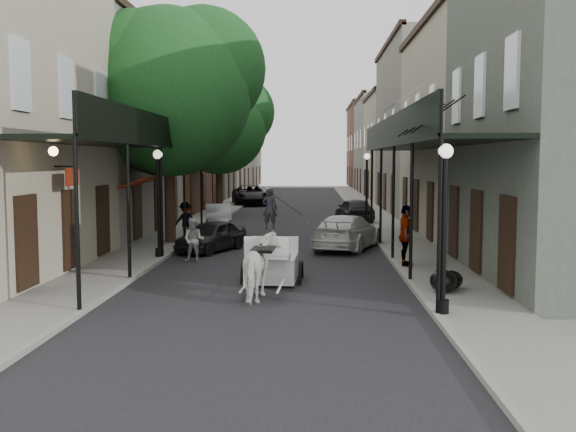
# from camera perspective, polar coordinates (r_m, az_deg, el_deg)

# --- Properties ---
(ground) EXTENTS (140.00, 140.00, 0.00)m
(ground) POSITION_cam_1_polar(r_m,az_deg,el_deg) (16.40, -2.19, -7.26)
(ground) COLOR gray
(ground) RESTS_ON ground
(road) EXTENTS (8.00, 90.00, 0.01)m
(road) POSITION_cam_1_polar(r_m,az_deg,el_deg) (36.17, 0.22, -0.51)
(road) COLOR black
(road) RESTS_ON ground
(sidewalk_left) EXTENTS (2.20, 90.00, 0.12)m
(sidewalk_left) POSITION_cam_1_polar(r_m,az_deg,el_deg) (36.67, -7.62, -0.40)
(sidewalk_left) COLOR gray
(sidewalk_left) RESTS_ON ground
(sidewalk_right) EXTENTS (2.20, 90.00, 0.12)m
(sidewalk_right) POSITION_cam_1_polar(r_m,az_deg,el_deg) (36.34, 8.12, -0.45)
(sidewalk_right) COLOR gray
(sidewalk_right) RESTS_ON ground
(building_row_left) EXTENTS (5.00, 80.00, 10.50)m
(building_row_left) POSITION_cam_1_polar(r_m,az_deg,el_deg) (47.05, -9.96, 7.08)
(building_row_left) COLOR #A99F87
(building_row_left) RESTS_ON ground
(building_row_right) EXTENTS (5.00, 80.00, 10.50)m
(building_row_right) POSITION_cam_1_polar(r_m,az_deg,el_deg) (46.60, 11.36, 7.08)
(building_row_right) COLOR gray
(building_row_right) RESTS_ON ground
(gallery_left) EXTENTS (2.20, 18.05, 4.88)m
(gallery_left) POSITION_cam_1_polar(r_m,az_deg,el_deg) (23.74, -12.59, 6.26)
(gallery_left) COLOR black
(gallery_left) RESTS_ON sidewalk_left
(gallery_right) EXTENTS (2.20, 18.05, 4.88)m
(gallery_right) POSITION_cam_1_polar(r_m,az_deg,el_deg) (23.24, 11.06, 6.32)
(gallery_right) COLOR black
(gallery_right) RESTS_ON sidewalk_right
(tree_near) EXTENTS (7.31, 6.80, 9.63)m
(tree_near) POSITION_cam_1_polar(r_m,az_deg,el_deg) (26.88, -9.68, 11.36)
(tree_near) COLOR #382619
(tree_near) RESTS_ON sidewalk_left
(tree_far) EXTENTS (6.45, 6.00, 8.61)m
(tree_far) POSITION_cam_1_polar(r_m,az_deg,el_deg) (40.59, -5.64, 8.30)
(tree_far) COLOR #382619
(tree_far) RESTS_ON sidewalk_left
(lamppost_right_near) EXTENTS (0.32, 0.32, 3.71)m
(lamppost_right_near) POSITION_cam_1_polar(r_m,az_deg,el_deg) (14.34, 13.72, -0.87)
(lamppost_right_near) COLOR black
(lamppost_right_near) RESTS_ON sidewalk_right
(lamppost_left) EXTENTS (0.32, 0.32, 3.71)m
(lamppost_left) POSITION_cam_1_polar(r_m,az_deg,el_deg) (22.66, -11.43, 1.28)
(lamppost_left) COLOR black
(lamppost_left) RESTS_ON sidewalk_left
(lamppost_right_far) EXTENTS (0.32, 0.32, 3.71)m
(lamppost_right_far) POSITION_cam_1_polar(r_m,az_deg,el_deg) (34.13, 7.00, 2.56)
(lamppost_right_far) COLOR black
(lamppost_right_far) RESTS_ON sidewalk_right
(horse) EXTENTS (0.97, 1.97, 1.64)m
(horse) POSITION_cam_1_polar(r_m,az_deg,el_deg) (16.08, -2.28, -4.53)
(horse) COLOR white
(horse) RESTS_ON ground
(carriage) EXTENTS (1.77, 2.47, 2.74)m
(carriage) POSITION_cam_1_polar(r_m,az_deg,el_deg) (18.55, -1.31, -2.49)
(carriage) COLOR black
(carriage) RESTS_ON ground
(pedestrian_walking) EXTENTS (0.79, 0.64, 1.51)m
(pedestrian_walking) POSITION_cam_1_polar(r_m,az_deg,el_deg) (22.09, -8.36, -2.14)
(pedestrian_walking) COLOR #A7A99F
(pedestrian_walking) RESTS_ON ground
(pedestrian_sidewalk_left) EXTENTS (1.17, 1.05, 1.57)m
(pedestrian_sidewalk_left) POSITION_cam_1_polar(r_m,az_deg,el_deg) (27.77, -9.11, -0.38)
(pedestrian_sidewalk_left) COLOR gray
(pedestrian_sidewalk_left) RESTS_ON sidewalk_left
(pedestrian_sidewalk_right) EXTENTS (0.60, 1.18, 1.94)m
(pedestrian_sidewalk_right) POSITION_cam_1_polar(r_m,az_deg,el_deg) (20.68, 10.42, -1.72)
(pedestrian_sidewalk_right) COLOR gray
(pedestrian_sidewalk_right) RESTS_ON sidewalk_right
(car_left_near) EXTENTS (2.69, 3.77, 1.19)m
(car_left_near) POSITION_cam_1_polar(r_m,az_deg,el_deg) (24.58, -6.81, -1.78)
(car_left_near) COLOR black
(car_left_near) RESTS_ON ground
(car_left_mid) EXTENTS (1.83, 3.82, 1.21)m
(car_left_mid) POSITION_cam_1_polar(r_m,az_deg,el_deg) (33.16, -6.21, -0.00)
(car_left_mid) COLOR #9B9A9F
(car_left_mid) RESTS_ON ground
(car_left_far) EXTENTS (3.52, 5.96, 1.56)m
(car_left_far) POSITION_cam_1_polar(r_m,az_deg,el_deg) (49.85, -3.39, 1.88)
(car_left_far) COLOR black
(car_left_far) RESTS_ON ground
(car_right_near) EXTENTS (3.29, 5.01, 1.35)m
(car_right_near) POSITION_cam_1_polar(r_m,az_deg,el_deg) (25.17, 5.28, -1.42)
(car_right_near) COLOR silver
(car_right_near) RESTS_ON ground
(car_right_far) EXTENTS (2.23, 4.23, 1.37)m
(car_right_far) POSITION_cam_1_polar(r_m,az_deg,el_deg) (36.14, 5.93, 0.54)
(car_right_far) COLOR black
(car_right_far) RESTS_ON ground
(trash_bags) EXTENTS (0.94, 1.09, 0.58)m
(trash_bags) POSITION_cam_1_polar(r_m,az_deg,el_deg) (17.03, 13.90, -5.60)
(trash_bags) COLOR black
(trash_bags) RESTS_ON sidewalk_right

